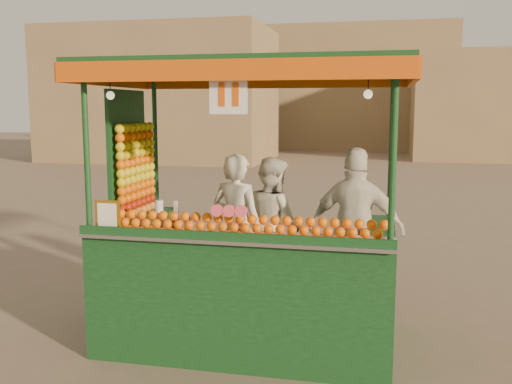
% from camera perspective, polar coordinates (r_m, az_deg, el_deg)
% --- Properties ---
extents(ground, '(90.00, 90.00, 0.00)m').
position_cam_1_polar(ground, '(6.54, 0.58, -13.65)').
color(ground, '#695C4B').
rests_on(ground, ground).
extents(building_left, '(10.00, 6.00, 6.00)m').
position_cam_1_polar(building_left, '(27.89, -9.21, 9.34)').
color(building_left, '#8A744E').
rests_on(building_left, ground).
extents(building_right, '(9.00, 6.00, 5.00)m').
position_cam_1_polar(building_right, '(30.48, 23.58, 7.73)').
color(building_right, '#8A744E').
rests_on(building_right, ground).
extents(building_center, '(14.00, 7.00, 7.00)m').
position_cam_1_polar(building_center, '(36.09, 7.42, 9.91)').
color(building_center, '#8A744E').
rests_on(building_center, ground).
extents(juice_cart, '(3.18, 2.06, 2.89)m').
position_cam_1_polar(juice_cart, '(6.02, -1.44, -6.18)').
color(juice_cart, '#0E3512').
rests_on(juice_cart, ground).
extents(vendor_left, '(0.67, 0.52, 1.61)m').
position_cam_1_polar(vendor_left, '(6.41, -1.91, -3.40)').
color(vendor_left, silver).
rests_on(vendor_left, ground).
extents(vendor_middle, '(0.93, 0.96, 1.55)m').
position_cam_1_polar(vendor_middle, '(6.72, 1.66, -3.12)').
color(vendor_middle, silver).
rests_on(vendor_middle, ground).
extents(vendor_right, '(1.04, 0.54, 1.70)m').
position_cam_1_polar(vendor_right, '(6.15, 9.77, -3.61)').
color(vendor_right, silver).
rests_on(vendor_right, ground).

